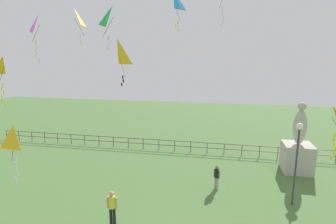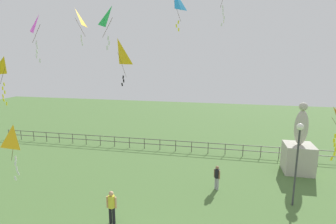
{
  "view_description": "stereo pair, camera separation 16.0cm",
  "coord_description": "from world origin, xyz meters",
  "px_view_note": "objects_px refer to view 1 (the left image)",
  "views": [
    {
      "loc": [
        2.69,
        -7.69,
        7.91
      ],
      "look_at": [
        -0.16,
        6.41,
        5.0
      ],
      "focal_mm": 28.53,
      "sensor_mm": 36.0,
      "label": 1
    },
    {
      "loc": [
        2.84,
        -7.66,
        7.91
      ],
      "look_at": [
        -0.16,
        6.41,
        5.0
      ],
      "focal_mm": 28.53,
      "sensor_mm": 36.0,
      "label": 2
    }
  ],
  "objects_px": {
    "kite_3": "(75,19)",
    "kite_5": "(15,139)",
    "kite_7": "(39,26)",
    "person_0": "(112,205)",
    "kite_4": "(332,119)",
    "kite_6": "(118,53)",
    "kite_8": "(174,2)",
    "person_1": "(217,176)",
    "lamppost": "(298,147)",
    "statue_monument": "(297,151)",
    "kite_1": "(113,19)",
    "kite_2": "(4,69)"
  },
  "relations": [
    {
      "from": "kite_2",
      "to": "kite_6",
      "type": "height_order",
      "value": "kite_6"
    },
    {
      "from": "kite_1",
      "to": "kite_4",
      "type": "distance_m",
      "value": 10.92
    },
    {
      "from": "statue_monument",
      "to": "kite_5",
      "type": "distance_m",
      "value": 17.36
    },
    {
      "from": "person_0",
      "to": "kite_4",
      "type": "relative_size",
      "value": 0.68
    },
    {
      "from": "kite_4",
      "to": "kite_6",
      "type": "xyz_separation_m",
      "value": [
        -11.03,
        1.89,
        3.03
      ]
    },
    {
      "from": "statue_monument",
      "to": "kite_3",
      "type": "distance_m",
      "value": 17.15
    },
    {
      "from": "statue_monument",
      "to": "lamppost",
      "type": "height_order",
      "value": "statue_monument"
    },
    {
      "from": "person_0",
      "to": "person_1",
      "type": "distance_m",
      "value": 6.65
    },
    {
      "from": "person_0",
      "to": "kite_3",
      "type": "xyz_separation_m",
      "value": [
        -3.87,
        4.44,
        9.25
      ]
    },
    {
      "from": "kite_2",
      "to": "kite_8",
      "type": "xyz_separation_m",
      "value": [
        8.66,
        4.31,
        3.92
      ]
    },
    {
      "from": "lamppost",
      "to": "kite_4",
      "type": "height_order",
      "value": "kite_4"
    },
    {
      "from": "statue_monument",
      "to": "kite_7",
      "type": "relative_size",
      "value": 2.15
    },
    {
      "from": "person_1",
      "to": "kite_3",
      "type": "bearing_deg",
      "value": -179.3
    },
    {
      "from": "kite_8",
      "to": "kite_6",
      "type": "bearing_deg",
      "value": -146.29
    },
    {
      "from": "kite_7",
      "to": "kite_8",
      "type": "height_order",
      "value": "kite_8"
    },
    {
      "from": "statue_monument",
      "to": "person_1",
      "type": "relative_size",
      "value": 3.25
    },
    {
      "from": "statue_monument",
      "to": "kite_2",
      "type": "xyz_separation_m",
      "value": [
        -17.15,
        -6.58,
        5.86
      ]
    },
    {
      "from": "person_1",
      "to": "kite_2",
      "type": "distance_m",
      "value": 13.59
    },
    {
      "from": "kite_4",
      "to": "kite_5",
      "type": "xyz_separation_m",
      "value": [
        -13.3,
        -4.03,
        -0.56
      ]
    },
    {
      "from": "kite_4",
      "to": "kite_8",
      "type": "bearing_deg",
      "value": 154.4
    },
    {
      "from": "kite_8",
      "to": "person_1",
      "type": "bearing_deg",
      "value": -27.92
    },
    {
      "from": "person_1",
      "to": "kite_4",
      "type": "relative_size",
      "value": 0.61
    },
    {
      "from": "kite_7",
      "to": "person_0",
      "type": "bearing_deg",
      "value": -17.93
    },
    {
      "from": "person_1",
      "to": "kite_7",
      "type": "xyz_separation_m",
      "value": [
        -8.82,
        -3.26,
        8.58
      ]
    },
    {
      "from": "kite_3",
      "to": "kite_6",
      "type": "bearing_deg",
      "value": -5.88
    },
    {
      "from": "lamppost",
      "to": "kite_8",
      "type": "xyz_separation_m",
      "value": [
        -7.13,
        2.52,
        7.91
      ]
    },
    {
      "from": "person_1",
      "to": "kite_5",
      "type": "distance_m",
      "value": 11.02
    },
    {
      "from": "kite_4",
      "to": "kite_6",
      "type": "height_order",
      "value": "kite_6"
    },
    {
      "from": "kite_5",
      "to": "kite_8",
      "type": "relative_size",
      "value": 1.0
    },
    {
      "from": "kite_1",
      "to": "kite_5",
      "type": "bearing_deg",
      "value": -142.85
    },
    {
      "from": "kite_1",
      "to": "kite_3",
      "type": "relative_size",
      "value": 0.87
    },
    {
      "from": "kite_2",
      "to": "kite_8",
      "type": "distance_m",
      "value": 10.43
    },
    {
      "from": "kite_4",
      "to": "kite_5",
      "type": "distance_m",
      "value": 13.91
    },
    {
      "from": "person_0",
      "to": "kite_8",
      "type": "bearing_deg",
      "value": 73.21
    },
    {
      "from": "kite_5",
      "to": "kite_3",
      "type": "bearing_deg",
      "value": 94.54
    },
    {
      "from": "kite_4",
      "to": "kite_8",
      "type": "height_order",
      "value": "kite_8"
    },
    {
      "from": "person_0",
      "to": "kite_4",
      "type": "xyz_separation_m",
      "value": [
        9.92,
        2.27,
        4.2
      ]
    },
    {
      "from": "lamppost",
      "to": "kite_7",
      "type": "relative_size",
      "value": 2.0
    },
    {
      "from": "lamppost",
      "to": "kite_6",
      "type": "bearing_deg",
      "value": 176.9
    },
    {
      "from": "person_1",
      "to": "kite_7",
      "type": "height_order",
      "value": "kite_7"
    },
    {
      "from": "kite_1",
      "to": "kite_4",
      "type": "xyz_separation_m",
      "value": [
        9.86,
        1.43,
        -4.45
      ]
    },
    {
      "from": "kite_3",
      "to": "kite_5",
      "type": "relative_size",
      "value": 0.89
    },
    {
      "from": "kite_1",
      "to": "kite_2",
      "type": "xyz_separation_m",
      "value": [
        -6.86,
        0.99,
        -2.29
      ]
    },
    {
      "from": "lamppost",
      "to": "kite_4",
      "type": "bearing_deg",
      "value": -55.11
    },
    {
      "from": "kite_2",
      "to": "kite_7",
      "type": "distance_m",
      "value": 3.58
    },
    {
      "from": "kite_4",
      "to": "person_0",
      "type": "bearing_deg",
      "value": -167.11
    },
    {
      "from": "statue_monument",
      "to": "kite_8",
      "type": "relative_size",
      "value": 2.06
    },
    {
      "from": "kite_4",
      "to": "kite_7",
      "type": "bearing_deg",
      "value": -175.96
    },
    {
      "from": "statue_monument",
      "to": "person_1",
      "type": "xyz_separation_m",
      "value": [
        -5.49,
        -3.86,
        -0.59
      ]
    },
    {
      "from": "person_0",
      "to": "kite_6",
      "type": "bearing_deg",
      "value": 104.95
    }
  ]
}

